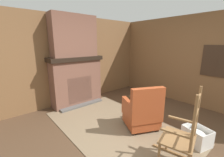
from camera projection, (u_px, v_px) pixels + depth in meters
name	position (u px, v px, depth m)	size (l,w,h in m)	color
ground_plane	(135.00, 139.00, 2.83)	(14.00, 14.00, 0.00)	#4C3523
wood_panel_wall_left	(71.00, 60.00, 4.39)	(0.06, 5.56, 2.52)	brown
wood_panel_wall_back	(197.00, 62.00, 4.11)	(5.56, 0.09, 2.52)	brown
fireplace_hearth	(77.00, 81.00, 4.33)	(0.65, 1.52, 1.39)	brown
chimney_breast	(74.00, 36.00, 4.05)	(0.38, 1.25, 1.11)	brown
area_rug	(115.00, 127.00, 3.22)	(3.18, 1.89, 0.01)	#7A664C
armchair	(142.00, 113.00, 3.11)	(0.86, 0.87, 0.95)	#A84723
rocking_chair	(180.00, 141.00, 2.11)	(0.89, 0.65, 1.20)	olive
firewood_stack	(135.00, 98.00, 4.75)	(0.38, 0.33, 0.12)	brown
laundry_basket	(197.00, 136.00, 2.65)	(0.49, 0.43, 0.31)	white
oil_lamp_vase	(66.00, 54.00, 4.04)	(0.10, 0.10, 0.26)	#B24C42
storage_case	(87.00, 53.00, 4.44)	(0.16, 0.26, 0.14)	gray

